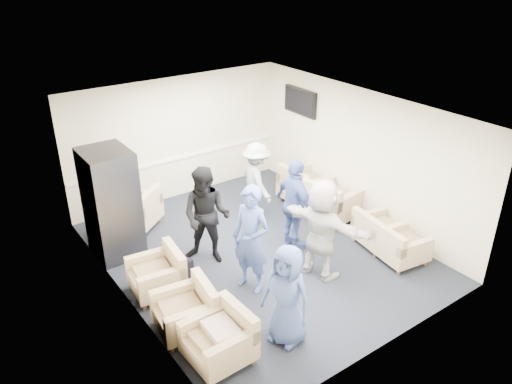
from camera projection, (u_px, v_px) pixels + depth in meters
floor at (258, 252)px, 9.26m from camera, size 6.00×6.00×0.00m
ceiling at (258, 112)px, 8.07m from camera, size 6.00×6.00×0.00m
back_wall at (178, 138)px, 10.86m from camera, size 5.00×0.02×2.70m
front_wall at (392, 268)px, 6.47m from camera, size 5.00×0.02×2.70m
left_wall at (120, 229)px, 7.37m from camera, size 0.02×6.00×2.70m
right_wall at (359, 155)px, 9.97m from camera, size 0.02×6.00×2.70m
chair_rail at (179, 158)px, 11.05m from camera, size 4.98×0.04×0.06m
tv at (300, 102)px, 10.95m from camera, size 0.10×1.00×0.58m
armchair_left_near at (222, 340)px, 6.73m from camera, size 0.84×0.84×0.65m
armchair_left_mid at (188, 312)px, 7.26m from camera, size 0.91×0.91×0.64m
armchair_left_far at (160, 275)px, 8.08m from camera, size 0.88×0.88×0.63m
armchair_right_near at (399, 247)px, 8.85m from camera, size 0.86×0.86×0.61m
armchair_right_midnear at (376, 231)px, 9.36m from camera, size 0.87×0.87×0.61m
armchair_right_midfar at (331, 203)px, 10.22m from camera, size 1.08×1.08×0.75m
armchair_right_far at (303, 187)px, 10.90m from camera, size 0.94×0.94×0.75m
armchair_corner at (137, 212)px, 9.94m from camera, size 1.24×1.24×0.71m
vending_machine at (112, 203)px, 8.86m from camera, size 0.81×0.95×2.01m
backpack at (185, 268)px, 8.39m from camera, size 0.31×0.27×0.45m
pillow at (221, 330)px, 6.64m from camera, size 0.39×0.51×0.14m
person_front_left at (287, 296)px, 6.87m from camera, size 0.71×0.88×1.55m
person_mid_left at (251, 239)px, 7.92m from camera, size 0.64×0.78×1.84m
person_back_left at (207, 216)px, 8.65m from camera, size 1.09×1.10×1.80m
person_back_right at (257, 181)px, 10.18m from camera, size 0.77×1.13×1.62m
person_mid_right at (295, 205)px, 9.05m from camera, size 0.51×1.06×1.77m
person_front_right at (322, 229)px, 8.27m from camera, size 0.91×1.73×1.78m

